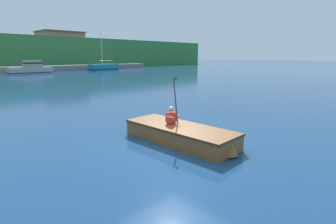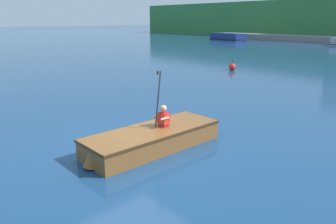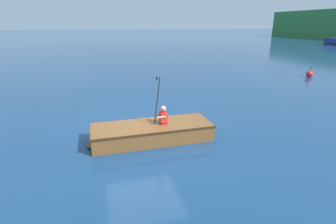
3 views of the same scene
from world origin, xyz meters
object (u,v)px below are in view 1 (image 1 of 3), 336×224
moored_boat_dock_center_near (31,69)px  rowboat_foreground (181,133)px  moored_boat_dock_west_inner (104,67)px  person_paddler (171,116)px

moored_boat_dock_center_near → rowboat_foreground: 37.32m
moored_boat_dock_west_inner → moored_boat_dock_center_near: bearing=-177.9°
moored_boat_dock_center_near → person_paddler: 36.93m
moored_boat_dock_center_near → moored_boat_dock_west_inner: bearing=2.1°
moored_boat_dock_west_inner → rowboat_foreground: (-19.92, -37.01, -0.26)m
rowboat_foreground → person_paddler: size_ratio=2.61×
person_paddler → moored_boat_dock_west_inner: bearing=61.4°
rowboat_foreground → moored_boat_dock_center_near: bearing=78.3°
person_paddler → rowboat_foreground: bearing=-88.8°
moored_boat_dock_west_inner → moored_boat_dock_center_near: 12.38m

